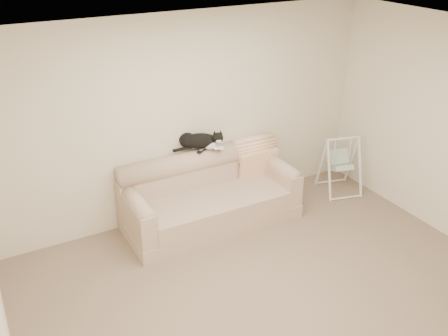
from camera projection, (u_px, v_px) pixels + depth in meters
name	position (u px, v px, depth m)	size (l,w,h in m)	color
ground_plane	(273.00, 294.00, 5.21)	(5.00, 5.00, 0.00)	#786556
room_shell	(281.00, 163.00, 4.53)	(5.04, 4.04, 2.60)	beige
sofa	(209.00, 196.00, 6.35)	(2.20, 0.93, 0.90)	tan
remote_a	(202.00, 150.00, 6.29)	(0.18, 0.14, 0.03)	black
remote_b	(216.00, 148.00, 6.35)	(0.16, 0.15, 0.02)	black
tuxedo_cat	(200.00, 141.00, 6.28)	(0.64, 0.44, 0.26)	black
throw_blanket	(254.00, 151.00, 6.71)	(0.57, 0.38, 0.58)	#E88C4D
baby_swing	(340.00, 164.00, 7.05)	(0.62, 0.65, 0.84)	white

